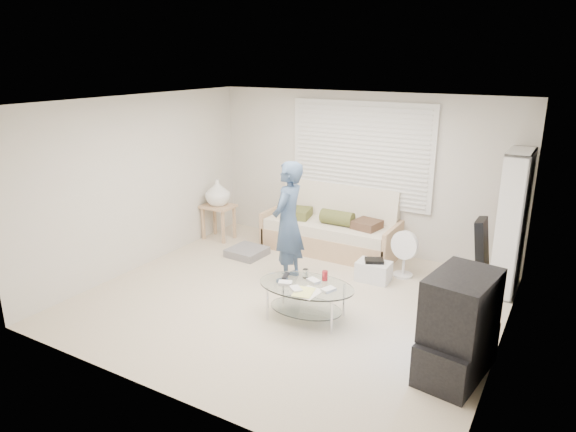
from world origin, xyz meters
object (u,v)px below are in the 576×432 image
Objects in this scene: bookshelf at (511,223)px; coffee_table at (306,291)px; tv_unit at (459,327)px; futon_sofa at (331,230)px.

bookshelf is 2.85m from coffee_table.
tv_unit is at bearing -7.97° from coffee_table.
bookshelf is at bearing 46.42° from coffee_table.
bookshelf reaches higher than futon_sofa.
coffee_table is (-1.80, 0.25, -0.16)m from tv_unit.
tv_unit is (2.51, -2.43, 0.17)m from futon_sofa.
futon_sofa is at bearing 108.07° from coffee_table.
coffee_table is at bearing 172.03° from tv_unit.
bookshelf is 2.32m from tv_unit.
tv_unit is 0.85× the size of coffee_table.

